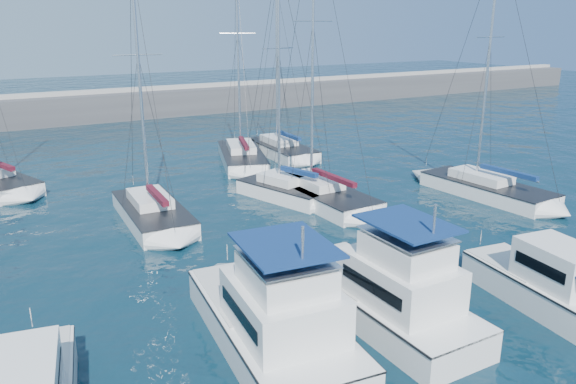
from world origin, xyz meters
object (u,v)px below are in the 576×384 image
sailboat_mid_d (319,193)px  sailboat_back_c (281,149)px  sailboat_mid_e (486,188)px  sailboat_back_b (242,157)px  motor_yacht_port_inner (275,320)px  motor_yacht_stbd_inner (387,294)px  motor_yacht_stbd_outer (545,284)px  sailboat_mid_c (286,190)px  sailboat_mid_b (153,213)px

sailboat_mid_d → sailboat_back_c: bearing=69.6°
sailboat_mid_e → sailboat_back_b: (-9.98, 16.14, -0.01)m
sailboat_back_b → sailboat_back_c: bearing=29.2°
motor_yacht_port_inner → motor_yacht_stbd_inner: same height
sailboat_mid_e → sailboat_back_b: size_ratio=1.00×
sailboat_mid_d → sailboat_mid_e: 11.07m
motor_yacht_stbd_inner → sailboat_back_c: 28.07m
motor_yacht_stbd_inner → sailboat_back_c: (10.03, 26.21, -0.62)m
motor_yacht_port_inner → motor_yacht_stbd_outer: (10.85, -2.56, -0.19)m
motor_yacht_port_inner → sailboat_back_b: size_ratio=0.58×
motor_yacht_stbd_outer → sailboat_back_b: sailboat_back_b is taller
motor_yacht_port_inner → sailboat_back_c: 29.67m
sailboat_mid_c → sailboat_back_c: bearing=44.8°
sailboat_mid_b → sailboat_mid_d: 10.36m
sailboat_mid_b → sailboat_mid_c: (8.81, 0.10, 0.03)m
motor_yacht_stbd_inner → motor_yacht_stbd_outer: motor_yacht_stbd_inner is taller
sailboat_mid_d → sailboat_back_b: sailboat_mid_d is taller
sailboat_mid_e → motor_yacht_stbd_outer: bearing=-134.5°
sailboat_mid_c → sailboat_mid_e: 13.09m
motor_yacht_stbd_inner → sailboat_mid_b: (-4.41, 15.36, -0.61)m
sailboat_back_c → motor_yacht_stbd_outer: bearing=-95.7°
motor_yacht_stbd_inner → sailboat_mid_e: (15.95, 9.30, -0.60)m
sailboat_back_c → sailboat_back_b: bearing=-167.5°
sailboat_mid_c → sailboat_back_c: sailboat_mid_c is taller
motor_yacht_stbd_inner → sailboat_mid_d: 14.97m
sailboat_mid_c → motor_yacht_port_inner: bearing=-138.4°
motor_yacht_port_inner → sailboat_mid_d: size_ratio=0.53×
sailboat_mid_d → sailboat_back_b: (0.14, 11.66, -0.02)m
sailboat_back_c → motor_yacht_stbd_inner: bearing=-109.1°
motor_yacht_stbd_inner → motor_yacht_stbd_outer: 6.64m
sailboat_mid_d → sailboat_mid_e: sailboat_mid_d is taller
sailboat_back_b → sailboat_mid_c: bearing=-80.4°
motor_yacht_stbd_outer → sailboat_back_c: sailboat_back_c is taller
sailboat_mid_b → sailboat_back_b: size_ratio=0.91×
motor_yacht_stbd_outer → sailboat_mid_e: 15.01m
motor_yacht_stbd_inner → motor_yacht_port_inner: bearing=175.1°
sailboat_mid_d → sailboat_mid_e: (10.12, -4.48, -0.01)m
sailboat_mid_b → sailboat_back_c: 18.07m
motor_yacht_stbd_outer → sailboat_mid_c: bearing=103.3°
motor_yacht_stbd_inner → sailboat_mid_c: bearing=74.1°
motor_yacht_port_inner → motor_yacht_stbd_outer: size_ratio=1.40×
sailboat_mid_b → sailboat_back_c: sailboat_mid_b is taller
motor_yacht_port_inner → sailboat_mid_b: sailboat_mid_b is taller
motor_yacht_stbd_inner → sailboat_mid_b: sailboat_mid_b is taller
motor_yacht_stbd_inner → sailboat_back_b: sailboat_back_b is taller
motor_yacht_stbd_outer → sailboat_mid_e: sailboat_mid_e is taller
sailboat_mid_d → sailboat_mid_e: size_ratio=1.10×
sailboat_mid_e → sailboat_back_c: 17.92m
sailboat_mid_c → sailboat_back_b: size_ratio=0.93×
sailboat_back_c → motor_yacht_port_inner: bearing=-117.7°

